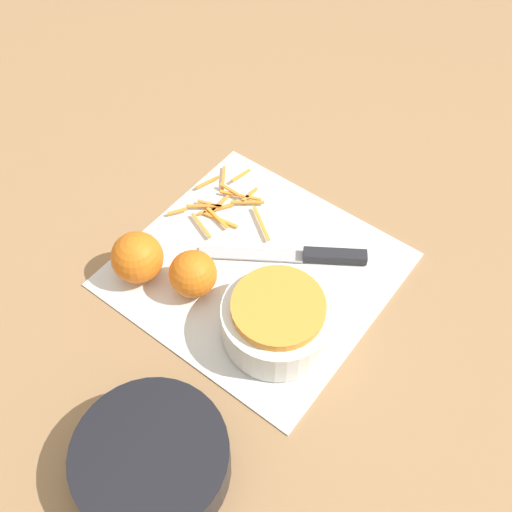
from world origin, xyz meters
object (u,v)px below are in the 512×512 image
Objects in this scene: orange_left at (137,257)px; orange_right at (193,274)px; bowl_speckled at (278,319)px; knife at (313,255)px; bowl_dark at (152,461)px.

orange_left is 0.09m from orange_right.
orange_right is at bearing 5.26° from bowl_speckled.
orange_left is at bearing 10.62° from bowl_speckled.
bowl_speckled reaches higher than knife.
orange_right reaches higher than knife.
orange_left reaches higher than bowl_speckled.
orange_right is (0.11, 0.15, 0.03)m from knife.
orange_right is at bearing -160.62° from orange_left.
bowl_speckled is 0.14m from orange_right.
orange_left reaches higher than bowl_dark.
bowl_speckled is 0.15m from knife.
bowl_dark reaches higher than knife.
bowl_speckled is at bearing 69.47° from knife.
bowl_speckled is 0.23m from orange_left.
orange_right reaches higher than bowl_dark.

